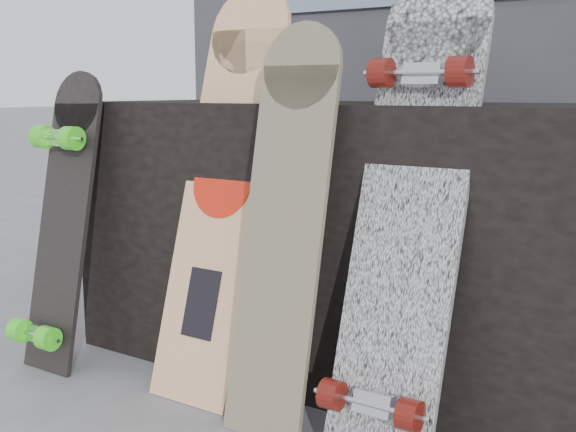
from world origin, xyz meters
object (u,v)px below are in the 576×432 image
Objects in this scene: longboard_celtic at (285,216)px; skateboard_dark at (60,218)px; vendor_table at (340,238)px; longboard_geisha at (225,177)px; longboard_cascadia at (410,201)px.

longboard_celtic is 1.12× the size of skateboard_dark.
vendor_table is 0.84m from skateboard_dark.
longboard_geisha is 1.01× the size of longboard_cascadia.
vendor_table is 0.40m from longboard_geisha.
vendor_table is at bearing 31.68° from skateboard_dark.
skateboard_dark is (-0.72, -0.44, 0.06)m from vendor_table.
longboard_geisha is 0.57m from longboard_cascadia.
longboard_cascadia reaches higher than longboard_celtic.
longboard_geisha reaches higher than longboard_cascadia.
longboard_celtic is at bearing 2.62° from skateboard_dark.
longboard_cascadia is at bearing -41.66° from vendor_table.
longboard_cascadia is at bearing 15.57° from longboard_celtic.
longboard_cascadia is at bearing 6.18° from skateboard_dark.
skateboard_dark is at bearing -173.82° from longboard_cascadia.
vendor_table is 1.42× the size of longboard_cascadia.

